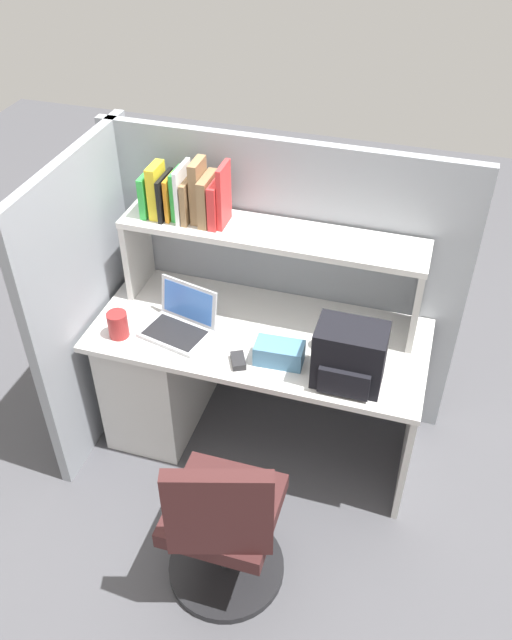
{
  "coord_description": "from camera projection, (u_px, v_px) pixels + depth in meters",
  "views": [
    {
      "loc": [
        0.69,
        -2.33,
        2.78
      ],
      "look_at": [
        0.0,
        -0.05,
        0.85
      ],
      "focal_mm": 37.29,
      "sensor_mm": 36.0,
      "label": 1
    }
  ],
  "objects": [
    {
      "name": "cubicle_partition_left",
      "position": [
        93.0,
        301.0,
        3.3
      ],
      "size": [
        0.05,
        1.06,
        1.55
      ],
      "primitive_type": "cube",
      "color": "gray",
      "rests_on": "ground_plane"
    },
    {
      "name": "computer_mouse",
      "position": [
        238.0,
        361.0,
        3.0
      ],
      "size": [
        0.1,
        0.12,
        0.03
      ],
      "primitive_type": "cube",
      "rotation": [
        0.0,
        0.0,
        0.46
      ],
      "color": "#262628",
      "rests_on": "desk"
    },
    {
      "name": "office_chair",
      "position": [
        223.0,
        529.0,
        2.72
      ],
      "size": [
        0.52,
        0.54,
        0.93
      ],
      "rotation": [
        0.0,
        0.0,
        3.43
      ],
      "color": "black",
      "rests_on": "ground_plane"
    },
    {
      "name": "reference_books_on_shelf",
      "position": [
        188.0,
        195.0,
        3.05
      ],
      "size": [
        0.4,
        0.19,
        0.3
      ],
      "color": "green",
      "rests_on": "overhead_hutch"
    },
    {
      "name": "snack_canister",
      "position": [
        118.0,
        325.0,
        3.12
      ],
      "size": [
        0.1,
        0.1,
        0.13
      ],
      "primitive_type": "cylinder",
      "color": "maroon",
      "rests_on": "desk"
    },
    {
      "name": "backpack",
      "position": [
        349.0,
        357.0,
        2.83
      ],
      "size": [
        0.3,
        0.23,
        0.29
      ],
      "color": "black",
      "rests_on": "desk"
    },
    {
      "name": "overhead_hutch",
      "position": [
        271.0,
        249.0,
        3.1
      ],
      "size": [
        1.44,
        0.28,
        0.45
      ],
      "color": "beige",
      "rests_on": "desk"
    },
    {
      "name": "laptop",
      "position": [
        181.0,
        322.0,
        3.16
      ],
      "size": [
        0.36,
        0.31,
        0.22
      ],
      "color": "#B7BABF",
      "rests_on": "desk"
    },
    {
      "name": "ground_plane",
      "position": [
        259.0,
        435.0,
        3.63
      ],
      "size": [
        8.0,
        8.0,
        0.0
      ],
      "primitive_type": "plane",
      "color": "#4C4C51"
    },
    {
      "name": "paper_cup",
      "position": [
        324.0,
        339.0,
        3.07
      ],
      "size": [
        0.08,
        0.08,
        0.1
      ],
      "primitive_type": "cylinder",
      "color": "white",
      "rests_on": "desk"
    },
    {
      "name": "tissue_box",
      "position": [
        279.0,
        353.0,
        2.99
      ],
      "size": [
        0.23,
        0.13,
        0.1
      ],
      "primitive_type": "cube",
      "rotation": [
        0.0,
        0.0,
        0.05
      ],
      "color": "teal",
      "rests_on": "desk"
    },
    {
      "name": "cubicle_partition_rear",
      "position": [
        280.0,
        281.0,
        3.43
      ],
      "size": [
        1.84,
        0.05,
        1.55
      ],
      "primitive_type": "cube",
      "color": "gray",
      "rests_on": "ground_plane"
    },
    {
      "name": "desk",
      "position": [
        188.0,
        367.0,
        3.47
      ],
      "size": [
        1.6,
        0.7,
        0.73
      ],
      "color": "silver",
      "rests_on": "ground_plane"
    }
  ]
}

